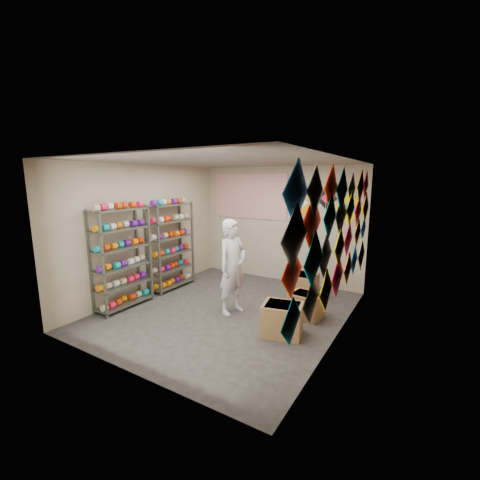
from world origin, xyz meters
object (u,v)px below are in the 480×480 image
Objects in this scene: carton_a at (282,319)px; carton_b at (306,305)px; shelf_rack_front at (122,259)px; shelf_rack_back at (171,246)px; shopkeeper at (233,267)px; carton_c at (303,286)px.

carton_a reaches higher than carton_b.
shelf_rack_front is 3.17× the size of carton_a.
shelf_rack_front is 3.16m from carton_a.
carton_a is at bearing -14.26° from shelf_rack_back.
shopkeeper is (1.90, -0.44, -0.09)m from shelf_rack_back.
shopkeeper is at bearing -12.93° from shelf_rack_back.
carton_c is at bearing 18.99° from shelf_rack_back.
carton_b is at bearing -67.65° from carton_c.
shelf_rack_back is 3.17× the size of carton_a.
shelf_rack_front is 1.00× the size of shelf_rack_back.
shelf_rack_back is at bearing 153.05° from carton_a.
shelf_rack_front is 3.61m from carton_c.
shelf_rack_back is 1.95m from shopkeeper.
shelf_rack_back is (0.00, 1.30, 0.00)m from shelf_rack_front.
shopkeeper is 2.87× the size of carton_a.
carton_b is (0.10, 0.81, -0.03)m from carton_a.
carton_a is at bearing -81.15° from carton_c.
shelf_rack_back is 3.56× the size of carton_b.
carton_b is at bearing 23.16° from shelf_rack_front.
shelf_rack_back reaches higher than carton_a.
carton_a is (3.03, 0.53, -0.70)m from shelf_rack_front.
shopkeeper is 3.03× the size of carton_c.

